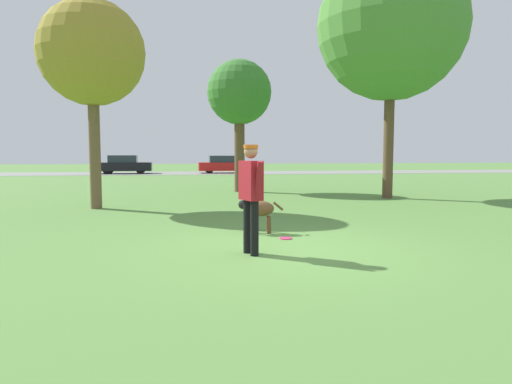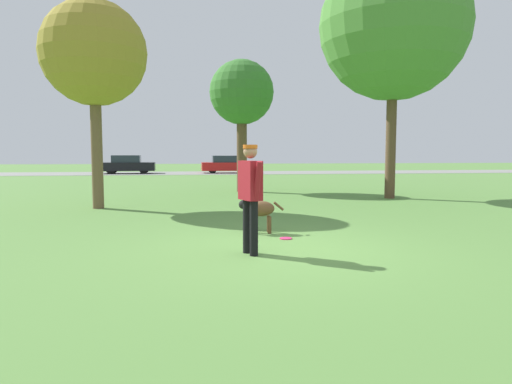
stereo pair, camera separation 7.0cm
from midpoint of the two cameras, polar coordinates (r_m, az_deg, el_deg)
The scene contains 10 objects.
ground_plane at distance 7.57m, azimuth 2.64°, elevation -7.19°, with size 120.00×120.00×0.00m, color #56843D.
far_road_strip at distance 36.24m, azimuth -5.82°, elevation 2.39°, with size 120.00×6.00×0.01m.
person at distance 7.07m, azimuth -0.93°, elevation 0.32°, with size 0.36×0.68×1.71m.
dog at distance 9.01m, azimuth 0.05°, elevation -2.26°, with size 0.90×0.33×0.66m.
frisbee at distance 8.50m, azimuth 3.49°, elevation -5.80°, with size 0.23×0.23×0.02m.
tree_mid_center at distance 18.86m, azimuth -2.20°, elevation 12.15°, with size 2.60×2.60×5.34m.
tree_near_left at distance 14.02m, azimuth -19.97°, elevation 15.92°, with size 2.93×2.93×5.83m.
tree_near_right at distance 17.17m, azimuth 16.44°, elevation 19.25°, with size 5.06×5.06×8.44m.
parked_car_black at distance 36.31m, azimuth -16.19°, elevation 3.30°, with size 4.09×1.93×1.40m.
parked_car_red at distance 36.12m, azimuth -4.11°, elevation 3.43°, with size 4.07×1.78×1.37m.
Camera 1 is at (-1.41, -7.27, 1.59)m, focal length 32.00 mm.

